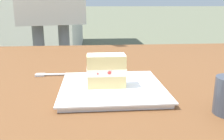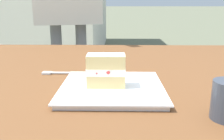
# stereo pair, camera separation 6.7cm
# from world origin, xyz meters

# --- Properties ---
(patio_table) EXTENTS (1.56, 1.06, 0.76)m
(patio_table) POSITION_xyz_m (0.00, 0.00, 0.68)
(patio_table) COLOR brown
(patio_table) RESTS_ON ground
(dessert_plate) EXTENTS (0.28, 0.28, 0.02)m
(dessert_plate) POSITION_xyz_m (-0.12, -0.24, 0.77)
(dessert_plate) COLOR white
(dessert_plate) RESTS_ON patio_table
(cake_slice) EXTENTS (0.10, 0.06, 0.09)m
(cake_slice) POSITION_xyz_m (-0.13, -0.25, 0.82)
(cake_slice) COLOR #E0C17A
(cake_slice) RESTS_ON dessert_plate
(dessert_fork) EXTENTS (0.17, 0.02, 0.01)m
(dessert_fork) POSITION_xyz_m (-0.28, -0.08, 0.77)
(dessert_fork) COLOR silver
(dessert_fork) RESTS_ON patio_table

